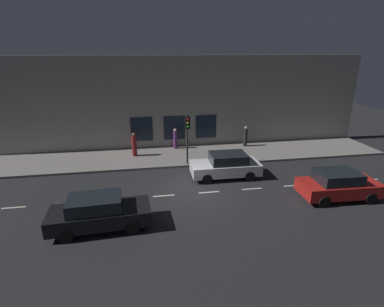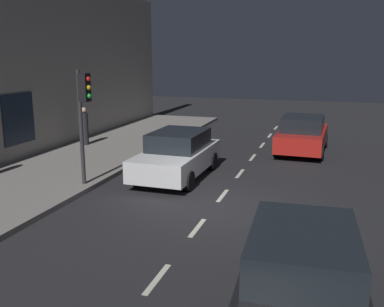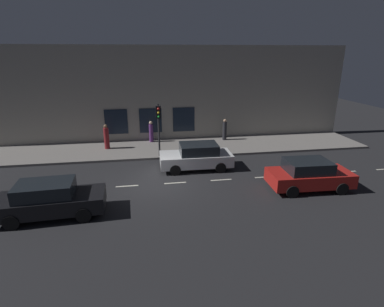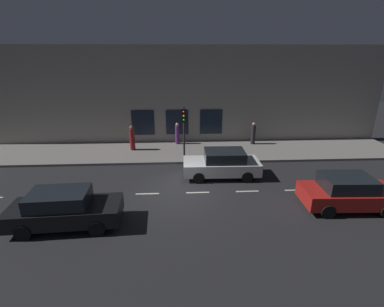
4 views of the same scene
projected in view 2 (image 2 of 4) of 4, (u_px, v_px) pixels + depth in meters
The scene contains 8 objects.
ground_plane at pixel (214, 207), 12.07m from camera, with size 60.00×60.00×0.00m, color #232326.
sidewalk at pixel (25, 184), 13.90m from camera, with size 4.50×32.00×0.15m.
lane_centre_line at pixel (223, 196), 13.00m from camera, with size 0.12×27.20×0.01m.
traffic_light at pixel (83, 104), 13.12m from camera, with size 0.47×0.32×3.53m.
parked_car_0 at pixel (178, 154), 14.84m from camera, with size 2.03×4.39×1.58m.
parked_car_1 at pixel (302, 275), 6.74m from camera, with size 2.06×4.57×1.58m.
parked_car_2 at pixel (302, 134), 18.59m from camera, with size 2.09×4.28×1.58m.
pedestrian_0 at pixel (85, 127), 19.49m from camera, with size 0.47×0.47×1.69m.
Camera 2 is at (-2.88, 11.09, 4.12)m, focal length 40.65 mm.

